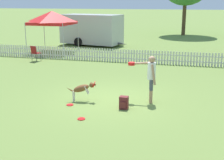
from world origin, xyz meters
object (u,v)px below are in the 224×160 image
folding_chair_center (35,52)px  canopy_tent_main (52,18)px  frisbee_near_handler (70,105)px  backpack_on_grass (124,103)px  frisbee_near_dog (81,119)px  equipment_trailer (92,29)px  handler_person (150,73)px  leaping_dog (83,88)px

folding_chair_center → canopy_tent_main: size_ratio=0.33×
frisbee_near_handler → backpack_on_grass: (1.85, 0.12, 0.20)m
frisbee_near_handler → canopy_tent_main: size_ratio=0.08×
frisbee_near_handler → canopy_tent_main: bearing=117.8°
backpack_on_grass → folding_chair_center: size_ratio=0.46×
backpack_on_grass → frisbee_near_dog: bearing=-129.4°
frisbee_near_handler → canopy_tent_main: 11.95m
backpack_on_grass → equipment_trailer: 15.34m
frisbee_near_dog → frisbee_near_handler: bearing=126.4°
canopy_tent_main → equipment_trailer: size_ratio=0.50×
frisbee_near_handler → equipment_trailer: bearing=105.6°
frisbee_near_dog → canopy_tent_main: size_ratio=0.08×
handler_person → leaping_dog: size_ratio=1.52×
leaping_dog → canopy_tent_main: bearing=-161.1°
handler_person → leaping_dog: handler_person is taller
folding_chair_center → equipment_trailer: (1.00, 7.41, 0.72)m
backpack_on_grass → folding_chair_center: 9.60m
frisbee_near_handler → equipment_trailer: (-3.98, 14.27, 1.26)m
frisbee_near_handler → canopy_tent_main: (-5.47, 10.37, 2.31)m
leaping_dog → equipment_trailer: bearing=-174.1°
frisbee_near_dog → folding_chair_center: 9.89m
frisbee_near_handler → frisbee_near_dog: same height
folding_chair_center → canopy_tent_main: bearing=-65.4°
leaping_dog → backpack_on_grass: size_ratio=2.57×
folding_chair_center → equipment_trailer: equipment_trailer is taller
frisbee_near_handler → frisbee_near_dog: (0.83, -1.13, 0.00)m
folding_chair_center → canopy_tent_main: canopy_tent_main is taller
frisbee_near_dog → handler_person: bearing=51.1°
handler_person → canopy_tent_main: size_ratio=0.59×
frisbee_near_dog → backpack_on_grass: (1.02, 1.25, 0.20)m
leaping_dog → frisbee_near_dog: (0.56, -1.67, -0.46)m
leaping_dog → equipment_trailer: size_ratio=0.19×
frisbee_near_dog → equipment_trailer: 16.18m
equipment_trailer → folding_chair_center: bearing=-86.0°
handler_person → backpack_on_grass: (-0.71, -0.90, -0.83)m
handler_person → frisbee_near_handler: (-2.56, -1.02, -1.02)m
leaping_dog → handler_person: bearing=90.3°
leaping_dog → frisbee_near_dog: leaping_dog is taller
handler_person → folding_chair_center: (-7.55, 5.84, -0.48)m
handler_person → frisbee_near_handler: handler_person is taller
canopy_tent_main → backpack_on_grass: bearing=-54.5°
leaping_dog → canopy_tent_main: (-5.74, 9.83, 1.85)m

